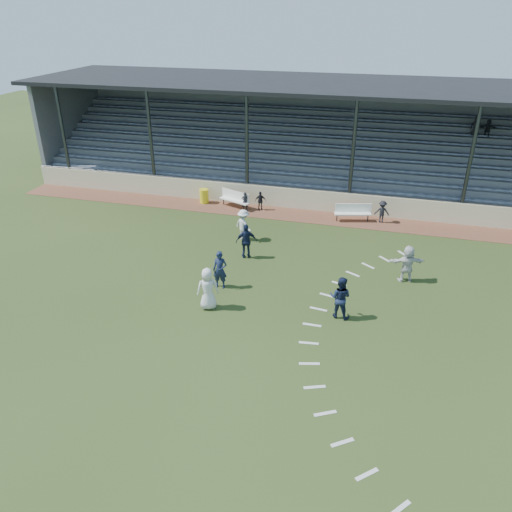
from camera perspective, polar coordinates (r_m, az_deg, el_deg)
The scene contains 18 objects.
ground at distance 19.50m, azimuth -1.92°, elevation -6.64°, with size 90.00×90.00×0.00m, color #2A3A17.
cinder_track at distance 28.56m, azimuth 4.18°, elevation 4.74°, with size 34.00×2.00×0.02m, color brown.
retaining_wall at distance 29.31m, azimuth 4.63°, elevation 6.56°, with size 34.00×0.18×1.20m, color beige.
bench_left at distance 29.41m, azimuth -2.41°, elevation 6.66°, with size 2.00×1.19×0.95m.
bench_right at distance 28.00m, azimuth 11.04°, elevation 5.10°, with size 2.04×0.94×0.95m.
trash_bin at distance 30.23m, azimuth -5.95°, elevation 6.83°, with size 0.53×0.53×0.84m, color yellow.
football at distance 19.92m, azimuth -5.83°, elevation -5.57°, with size 0.24×0.24×0.24m, color orange.
player_white_lead at distance 19.51m, azimuth -5.54°, elevation -3.74°, with size 0.85×0.55×1.74m, color silver.
player_navy_lead at distance 20.88m, azimuth -4.14°, elevation -1.59°, with size 0.60×0.40×1.66m, color #141E39.
player_navy_mid at distance 19.16m, azimuth 9.60°, elevation -4.69°, with size 0.83×0.65×1.71m, color #141E39.
player_white_wing at distance 25.11m, azimuth -1.43°, elevation 3.56°, with size 1.05×0.60×1.62m, color silver.
player_navy_wing at distance 23.31m, azimuth -1.11°, elevation 1.71°, with size 0.99×0.41×1.68m, color #141E39.
player_white_back at distance 22.28m, azimuth 16.91°, elevation -0.84°, with size 1.54×0.49×1.66m, color silver.
sub_left_near at distance 28.94m, azimuth -1.28°, elevation 6.28°, with size 0.39×0.26×1.08m, color black.
sub_left_far at distance 28.97m, azimuth 0.52°, elevation 6.33°, with size 0.64×0.27×1.10m, color black.
sub_right at distance 28.08m, azimuth 14.20°, elevation 4.95°, with size 0.80×0.46×1.24m, color black.
grandstand at distance 33.25m, azimuth 6.31°, elevation 11.87°, with size 34.60×9.00×6.61m.
penalty_arc at distance 18.90m, azimuth 10.26°, elevation -8.32°, with size 3.89×14.63×0.01m.
Camera 1 is at (4.84, -15.49, 10.81)m, focal length 35.00 mm.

